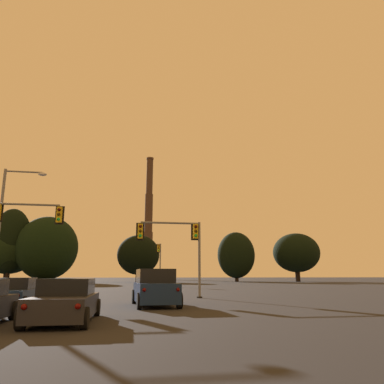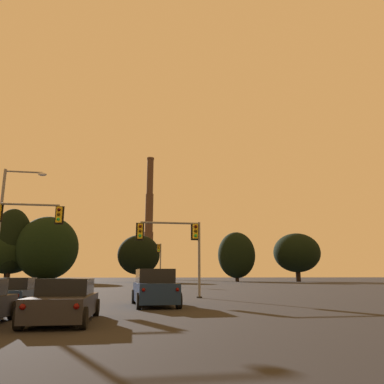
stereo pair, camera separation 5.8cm
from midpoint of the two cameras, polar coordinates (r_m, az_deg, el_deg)
sedan_left_lane_front at (r=20.92m, az=-25.60°, el=-13.78°), size 2.12×4.75×1.43m
suv_right_lane_front at (r=20.17m, az=-5.75°, el=-14.35°), size 2.29×4.97×1.86m
sedan_center_lane_second at (r=13.93m, az=-18.78°, el=-15.51°), size 2.08×4.74×1.43m
traffic_light_overhead_right at (r=26.95m, az=-2.19°, el=-7.24°), size 4.74×0.50×5.32m
traffic_light_overhead_left at (r=27.19m, az=-25.43°, el=-4.60°), size 4.65×0.50×6.25m
traffic_light_far_right at (r=55.59m, az=-5.02°, el=-10.01°), size 0.78×0.50×6.12m
street_lamp at (r=29.77m, az=-26.46°, el=-3.55°), size 3.01×0.36×9.13m
smokestack at (r=153.55m, az=-6.69°, el=-5.73°), size 5.96×5.96×50.23m
treeline_center_right at (r=100.86m, az=15.60°, el=-8.91°), size 11.98×10.79×12.21m
treeline_far_left at (r=90.84m, az=-8.20°, el=-9.46°), size 9.99×8.99×10.98m
treeline_center_left at (r=96.16m, az=6.72°, el=-9.51°), size 9.42×8.48×12.31m
treeline_right_mid at (r=91.00m, az=-21.25°, el=-7.95°), size 13.55×12.19×14.66m
treeline_far_right at (r=93.37m, az=-25.86°, el=-6.68°), size 8.45×7.60×16.35m
treeline_left_mid at (r=95.28m, az=-26.10°, el=-7.74°), size 12.83×11.55×13.23m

